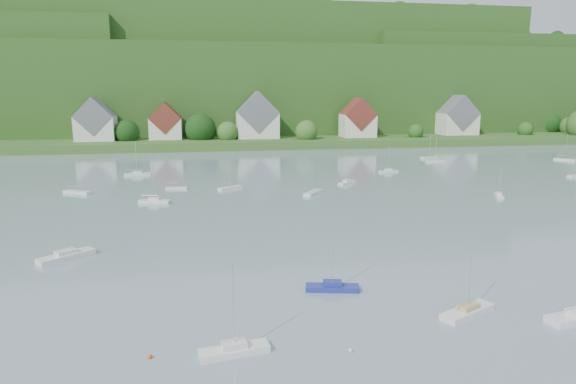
{
  "coord_description": "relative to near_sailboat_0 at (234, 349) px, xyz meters",
  "views": [
    {
      "loc": [
        -15.6,
        -6.44,
        20.64
      ],
      "look_at": [
        -1.9,
        75.0,
        4.0
      ],
      "focal_mm": 30.99,
      "sensor_mm": 36.0,
      "label": 1
    }
  ],
  "objects": [
    {
      "name": "mooring_buoy_3",
      "position": [
        11.59,
        12.3,
        -0.42
      ],
      "size": [
        0.45,
        0.45,
        0.45
      ],
      "primitive_type": "sphere",
      "color": "#F44D10",
      "rests_on": "ground"
    },
    {
      "name": "near_sailboat_2",
      "position": [
        22.14,
        3.51,
        0.02
      ],
      "size": [
        6.31,
        4.26,
        8.34
      ],
      "rotation": [
        0.0,
        0.0,
        0.45
      ],
      "color": "silver",
      "rests_on": "ground"
    },
    {
      "name": "village_building_2",
      "position": [
        18.8,
        157.73,
        9.85
      ],
      "size": [
        16.0,
        11.44,
        18.0
      ],
      "color": "silver",
      "rests_on": "far_shore_strip"
    },
    {
      "name": "far_shore_strip",
      "position": [
        13.8,
        169.73,
        1.08
      ],
      "size": [
        600.0,
        60.0,
        3.0
      ],
      "primitive_type": "cube",
      "color": "#325821",
      "rests_on": "ground"
    },
    {
      "name": "village_building_1",
      "position": [
        -16.2,
        158.73,
        8.33
      ],
      "size": [
        12.0,
        9.36,
        14.0
      ],
      "color": "silver",
      "rests_on": "far_shore_strip"
    },
    {
      "name": "village_building_0",
      "position": [
        -41.2,
        156.73,
        9.09
      ],
      "size": [
        14.0,
        10.4,
        16.0
      ],
      "color": "silver",
      "rests_on": "far_shore_strip"
    },
    {
      "name": "forested_ridge",
      "position": [
        14.19,
        238.3,
        22.46
      ],
      "size": [
        620.0,
        181.22,
        69.89
      ],
      "color": "#1C4315",
      "rests_on": "ground"
    },
    {
      "name": "near_sailboat_0",
      "position": [
        0.0,
        0.0,
        0.0
      ],
      "size": [
        5.84,
        2.52,
        7.63
      ],
      "rotation": [
        0.0,
        0.0,
        0.17
      ],
      "color": "silver",
      "rests_on": "ground"
    },
    {
      "name": "near_sailboat_1",
      "position": [
        11.06,
        11.39,
        -0.0
      ],
      "size": [
        5.84,
        2.7,
        7.62
      ],
      "rotation": [
        0.0,
        0.0,
        -0.21
      ],
      "color": "navy",
      "rests_on": "ground"
    },
    {
      "name": "mooring_buoy_1",
      "position": [
        9.32,
        -1.15,
        -0.42
      ],
      "size": [
        0.38,
        0.38,
        0.38
      ],
      "primitive_type": "sphere",
      "color": "silver",
      "rests_on": "ground"
    },
    {
      "name": "village_building_4",
      "position": [
        103.8,
        159.73,
        9.17
      ],
      "size": [
        15.0,
        10.4,
        16.5
      ],
      "color": "silver",
      "rests_on": "far_shore_strip"
    },
    {
      "name": "near_sailboat_6",
      "position": [
        -19.45,
        26.71,
        0.05
      ],
      "size": [
        6.53,
        5.92,
        9.32
      ],
      "rotation": [
        0.0,
        0.0,
        0.7
      ],
      "color": "silver",
      "rests_on": "ground"
    },
    {
      "name": "far_sailboat_cluster",
      "position": [
        21.56,
        85.11,
        -0.05
      ],
      "size": [
        203.88,
        74.07,
        8.71
      ],
      "color": "silver",
      "rests_on": "ground"
    },
    {
      "name": "mooring_buoy_5",
      "position": [
        -6.63,
        0.51,
        -0.42
      ],
      "size": [
        0.4,
        0.4,
        0.4
      ],
      "primitive_type": "sphere",
      "color": "#F44D10",
      "rests_on": "ground"
    },
    {
      "name": "village_building_3",
      "position": [
        58.8,
        155.73,
        9.01
      ],
      "size": [
        13.0,
        10.4,
        15.5
      ],
      "color": "silver",
      "rests_on": "far_shore_strip"
    }
  ]
}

